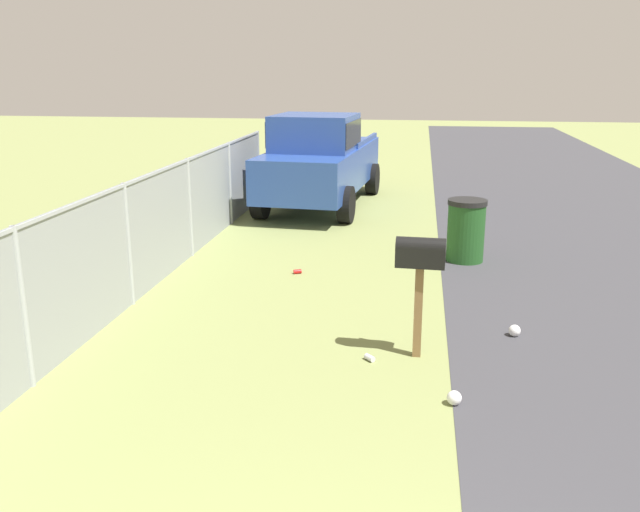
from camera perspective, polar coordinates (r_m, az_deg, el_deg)
name	(u,v)px	position (r m, az deg, el deg)	size (l,w,h in m)	color
mailbox	(420,262)	(7.30, 8.38, -0.47)	(0.23, 0.53, 1.35)	brown
pickup_truck	(320,158)	(15.37, -0.03, 8.19)	(5.26, 2.43, 2.09)	#284793
trash_bin	(466,230)	(11.31, 12.12, 2.11)	(0.63, 0.63, 1.02)	#1E4C1E
fence_section	(128,240)	(9.26, -15.80, 1.31)	(14.83, 0.07, 1.64)	#9EA3A8
litter_bag_far_scatter	(454,398)	(6.67, 11.18, -11.58)	(0.14, 0.14, 0.14)	silver
litter_can_midfield_b	(370,358)	(7.48, 4.18, -8.50)	(0.07, 0.07, 0.12)	silver
litter_can_by_mailbox	(297,272)	(10.49, -1.90, -1.31)	(0.07, 0.07, 0.12)	red
litter_bag_midfield_a	(515,331)	(8.41, 15.97, -6.03)	(0.14, 0.14, 0.14)	silver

